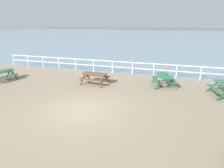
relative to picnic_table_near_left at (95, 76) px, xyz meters
The scene contains 7 objects.
ground_plane 4.61m from the picnic_table_near_left, 75.46° to the right, with size 30.00×24.00×0.20m, color gray.
sea_band 48.36m from the picnic_table_near_left, 88.64° to the left, with size 142.00×90.00×0.01m, color gray.
distant_shoreline 91.35m from the picnic_table_near_left, 89.28° to the left, with size 142.00×6.00×1.80m, color #4C4C47.
seaward_railing 3.53m from the picnic_table_near_left, 71.10° to the left, with size 23.07×0.07×1.08m.
picnic_table_near_left is the anchor object (origin of this frame).
picnic_table_mid_centre 4.89m from the picnic_table_near_left, 12.24° to the left, with size 1.90×2.12×0.80m.
picnic_table_far_left 7.17m from the picnic_table_near_left, 168.26° to the right, with size 1.93×2.13×0.80m.
Camera 1 is at (4.36, -8.48, 4.36)m, focal length 32.33 mm.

